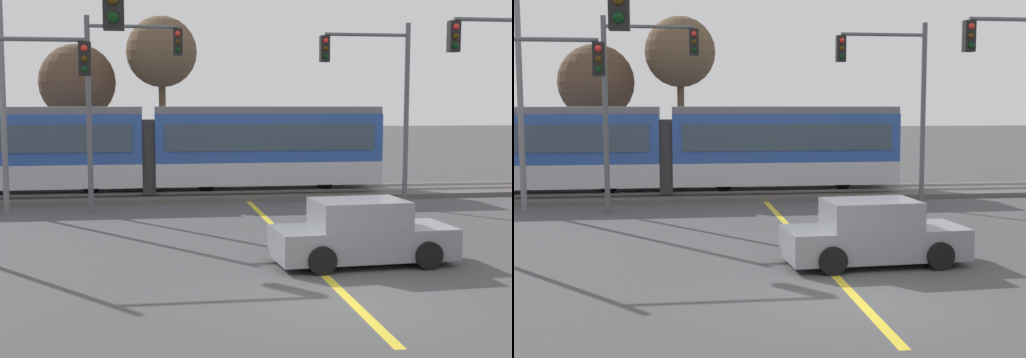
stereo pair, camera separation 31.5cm
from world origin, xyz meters
TOP-DOWN VIEW (x-y plane):
  - ground_plane at (0.00, 0.00)m, footprint 200.00×200.00m
  - track_bed at (0.00, 15.78)m, footprint 120.00×4.00m
  - rail_near at (0.00, 15.06)m, footprint 120.00×0.08m
  - rail_far at (0.00, 16.50)m, footprint 120.00×0.08m
  - light_rail_tram at (-3.75, 15.77)m, footprint 18.50×2.64m
  - lane_centre_line at (0.00, 5.51)m, footprint 0.20×16.53m
  - sedan_crossing at (1.14, 3.02)m, footprint 4.30×2.12m
  - traffic_light_far_right at (4.30, 11.43)m, footprint 3.25×0.38m
  - traffic_light_far_left at (-4.72, 11.78)m, footprint 3.25×0.38m
  - street_lamp_west at (-8.48, 12.57)m, footprint 1.79×0.28m
  - bare_tree_west at (-6.90, 20.52)m, footprint 3.45×3.45m
  - bare_tree_east at (-3.09, 20.33)m, footprint 3.23×3.23m

SIDE VIEW (x-z plane):
  - ground_plane at x=0.00m, z-range 0.00..0.00m
  - lane_centre_line at x=0.00m, z-range 0.00..0.01m
  - track_bed at x=0.00m, z-range 0.00..0.18m
  - rail_near at x=0.00m, z-range 0.18..0.28m
  - rail_far at x=0.00m, z-range 0.18..0.28m
  - sedan_crossing at x=1.14m, z-range -0.06..1.46m
  - light_rail_tram at x=-3.75m, z-range 0.33..3.76m
  - traffic_light_far_right at x=4.30m, z-range 1.00..7.55m
  - traffic_light_far_left at x=-4.72m, z-range 1.04..7.70m
  - street_lamp_west at x=-8.48m, z-range 0.52..8.55m
  - bare_tree_west at x=-6.90m, z-range 1.46..7.87m
  - bare_tree_east at x=-3.09m, z-range 2.18..9.88m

